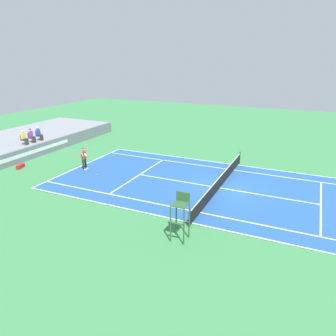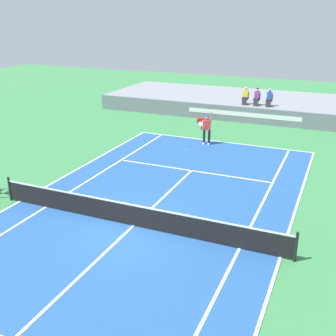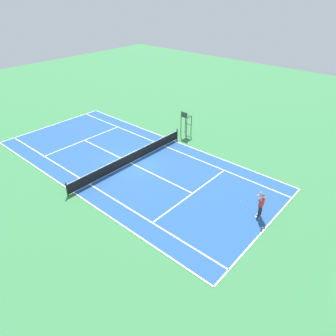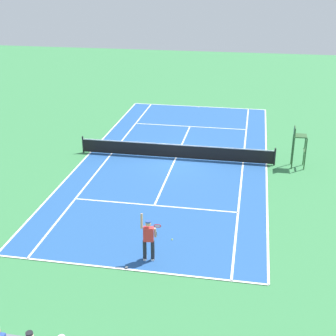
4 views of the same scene
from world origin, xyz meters
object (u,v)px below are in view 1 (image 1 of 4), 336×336
Objects in this scene: spectator_seated_1 at (32,136)px; umpire_chair at (181,211)px; tennis_ball at (97,175)px; equipment_bag at (20,166)px; spectator_seated_0 at (24,138)px; tennis_player at (84,158)px; spectator_seated_2 at (39,134)px.

spectator_seated_1 is 19.86m from umpire_chair.
tennis_ball is 0.07× the size of equipment_bag.
tennis_player is (-0.62, -7.14, -0.78)m from spectator_seated_0.
tennis_ball is at bearing -109.02° from spectator_seated_2.
spectator_seated_0 is 1.76m from spectator_seated_2.
spectator_seated_0 is at bearing 39.24° from equipment_bag.
tennis_player is at bearing 68.61° from tennis_ball.
spectator_seated_0 is at bearing 81.78° from tennis_ball.
tennis_ball is 6.84m from equipment_bag.
spectator_seated_0 is 0.86m from spectator_seated_1.
tennis_player is 5.48m from equipment_bag.
spectator_seated_1 is (0.86, 0.00, 0.00)m from spectator_seated_0.
spectator_seated_2 is 7.57m from tennis_player.
tennis_ball is (-3.03, -8.80, -1.74)m from spectator_seated_2.
umpire_chair is (-7.06, -18.22, -0.21)m from spectator_seated_0.
umpire_chair is (-8.83, -18.22, -0.21)m from spectator_seated_2.
spectator_seated_0 is 1.00× the size of spectator_seated_1.
spectator_seated_1 is 1.32× the size of equipment_bag.
spectator_seated_0 is 7.21m from tennis_player.
tennis_ball is 0.03× the size of umpire_chair.
spectator_seated_1 reaches higher than tennis_player.
umpire_chair is (-5.79, -9.41, 1.52)m from tennis_ball.
spectator_seated_1 is at bearing 180.00° from spectator_seated_2.
spectator_seated_2 reaches higher than tennis_player.
spectator_seated_0 reaches higher than equipment_bag.
tennis_ball is at bearing 58.40° from umpire_chair.
tennis_player is at bearing -108.46° from spectator_seated_2.
spectator_seated_0 is 3.66m from equipment_bag.
tennis_ball is at bearing -103.59° from spectator_seated_1.
tennis_player is at bearing -69.15° from equipment_bag.
spectator_seated_0 is 1.00× the size of spectator_seated_2.
spectator_seated_0 is 0.52× the size of umpire_chair.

